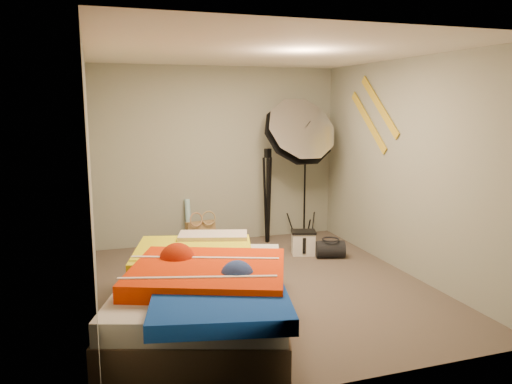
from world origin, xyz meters
name	(u,v)px	position (x,y,z in m)	size (l,w,h in m)	color
floor	(264,286)	(0.00, 0.00, 0.00)	(4.00, 4.00, 0.00)	brown
ceiling	(265,52)	(0.00, 0.00, 2.50)	(4.00, 4.00, 0.00)	silver
wall_back	(219,156)	(0.00, 2.00, 1.25)	(3.50, 3.50, 0.00)	gray
wall_front	(361,213)	(0.00, -2.00, 1.25)	(3.50, 3.50, 0.00)	gray
wall_left	(91,182)	(-1.75, 0.00, 1.25)	(4.00, 4.00, 0.00)	gray
wall_right	(406,167)	(1.75, 0.00, 1.25)	(4.00, 4.00, 0.00)	gray
tote_bag	(201,236)	(-0.37, 1.59, 0.20)	(0.40, 0.12, 0.40)	#A68554
wrapping_roll	(189,222)	(-0.48, 1.90, 0.33)	(0.07, 0.07, 0.65)	#54B7CF
camera_case	(303,243)	(0.88, 0.96, 0.15)	(0.30, 0.21, 0.30)	silver
duffel_bag	(330,249)	(1.16, 0.72, 0.11)	(0.23, 0.23, 0.37)	black
wall_stripe_upper	(380,106)	(1.73, 0.60, 1.95)	(0.02, 1.10, 0.10)	gold
wall_stripe_lower	(368,122)	(1.73, 0.85, 1.75)	(0.02, 1.10, 0.10)	gold
bed	(205,291)	(-0.82, -0.71, 0.31)	(2.04, 2.54, 0.61)	#4A3828
photo_umbrella	(298,134)	(1.05, 1.57, 1.56)	(1.26, 0.92, 2.18)	black
camera_tripod	(268,189)	(0.63, 1.67, 0.78)	(0.10, 0.10, 1.36)	black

